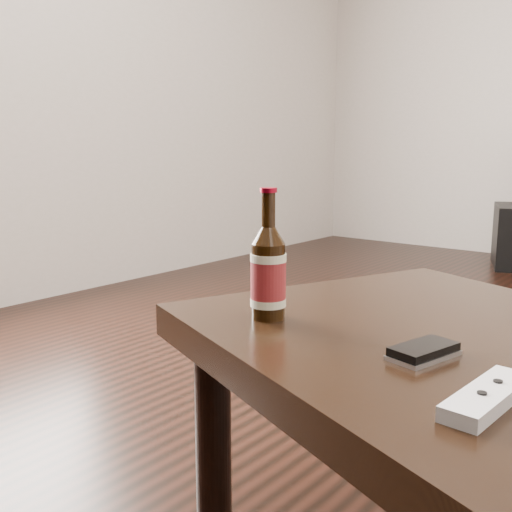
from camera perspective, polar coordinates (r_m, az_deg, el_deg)
The scene contains 4 objects.
wall_left at distance 3.40m, azimuth -21.58°, elevation 18.72°, with size 0.02×6.00×2.70m, color beige.
beer_bottle at distance 1.14m, azimuth 1.17°, elevation -1.66°, with size 0.09×0.09×0.25m.
phone at distance 0.99m, azimuth 15.66°, elevation -8.77°, with size 0.09×0.13×0.02m.
remote at distance 0.84m, azimuth 21.22°, elevation -12.38°, with size 0.06×0.19×0.02m.
Camera 1 is at (0.39, -1.70, 0.82)m, focal length 42.00 mm.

